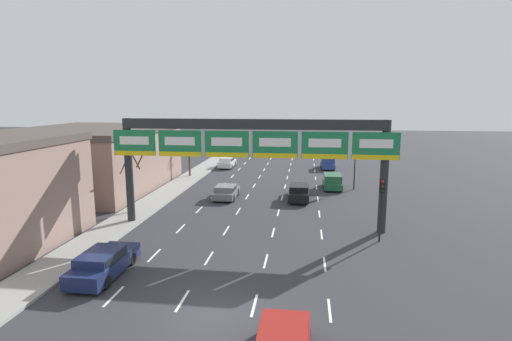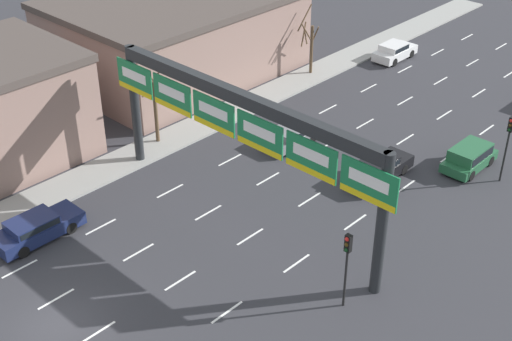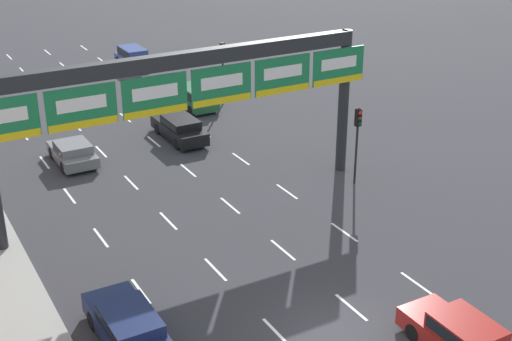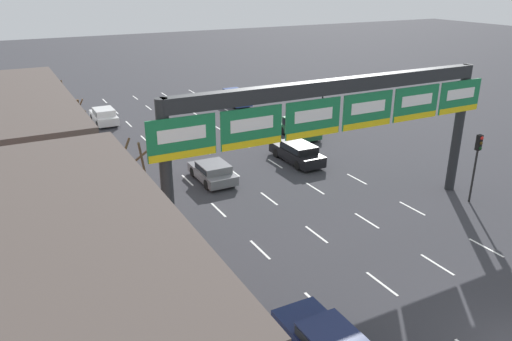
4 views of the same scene
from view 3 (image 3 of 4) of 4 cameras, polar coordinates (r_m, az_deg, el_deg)
ground_plane at (r=26.47m, az=6.00°, el=-12.91°), size 220.00×220.00×0.00m
lane_dashes at (r=36.65m, az=-6.18°, el=-1.86°), size 10.02×67.00×0.01m
sign_gantry at (r=33.17m, az=-5.57°, el=6.52°), size 19.81×0.70×7.72m
car_red at (r=25.86m, az=16.13°, el=-12.65°), size 1.85×4.49×1.50m
car_black at (r=43.55m, az=-6.13°, el=3.45°), size 1.83×4.88×1.42m
car_navy at (r=25.83m, az=-10.16°, el=-12.16°), size 1.90×4.86×1.39m
suv_green at (r=49.08m, az=-4.91°, el=5.95°), size 1.89×4.02×1.52m
car_grey at (r=41.17m, az=-14.45°, el=1.46°), size 1.95×4.03×1.25m
suv_blue at (r=60.13m, az=-9.83°, el=9.03°), size 1.83×4.14×1.55m
traffic_light_near_gantry at (r=36.84m, az=8.14°, el=3.16°), size 0.30×0.35×4.12m
traffic_light_mid_block at (r=49.32m, az=-2.68°, el=8.80°), size 0.30×0.35×4.29m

